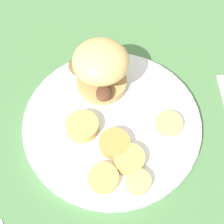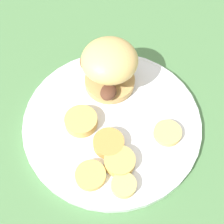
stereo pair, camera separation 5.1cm
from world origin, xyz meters
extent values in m
plane|color=#4C7A47|center=(0.00, 0.00, 0.00)|extent=(4.00, 4.00, 0.00)
cylinder|color=white|center=(0.00, 0.00, 0.01)|extent=(0.31, 0.31, 0.01)
torus|color=white|center=(0.00, 0.00, 0.01)|extent=(0.30, 0.30, 0.01)
cylinder|color=tan|center=(-0.08, 0.01, 0.02)|extent=(0.09, 0.09, 0.01)
ellipsoid|color=#563323|center=(-0.08, 0.01, 0.04)|extent=(0.06, 0.06, 0.01)
ellipsoid|color=#4C281E|center=(-0.09, -0.01, 0.04)|extent=(0.05, 0.05, 0.01)
ellipsoid|color=brown|center=(-0.08, 0.01, 0.04)|extent=(0.06, 0.05, 0.02)
ellipsoid|color=#563323|center=(-0.04, 0.00, 0.04)|extent=(0.04, 0.04, 0.02)
ellipsoid|color=#4C281E|center=(-0.08, 0.03, 0.04)|extent=(0.03, 0.03, 0.02)
ellipsoid|color=brown|center=(-0.11, -0.02, 0.04)|extent=(0.06, 0.06, 0.02)
ellipsoid|color=#563323|center=(-0.08, 0.02, 0.04)|extent=(0.03, 0.05, 0.01)
ellipsoid|color=#DBB26B|center=(-0.08, 0.01, 0.08)|extent=(0.10, 0.10, 0.06)
cylinder|color=#DBB766|center=(0.04, 0.09, 0.02)|extent=(0.05, 0.05, 0.01)
cylinder|color=#DBB766|center=(0.12, 0.00, 0.02)|extent=(0.04, 0.04, 0.01)
cylinder|color=tan|center=(0.08, 0.00, 0.02)|extent=(0.05, 0.05, 0.02)
cylinder|color=tan|center=(0.00, -0.05, 0.02)|extent=(0.06, 0.06, 0.02)
cylinder|color=tan|center=(0.10, -0.05, 0.02)|extent=(0.05, 0.05, 0.01)
cylinder|color=#BC8942|center=(0.05, -0.01, 0.02)|extent=(0.05, 0.05, 0.02)
camera|label=1|loc=(0.25, -0.09, 0.48)|focal=50.00mm
camera|label=2|loc=(0.26, -0.04, 0.48)|focal=50.00mm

